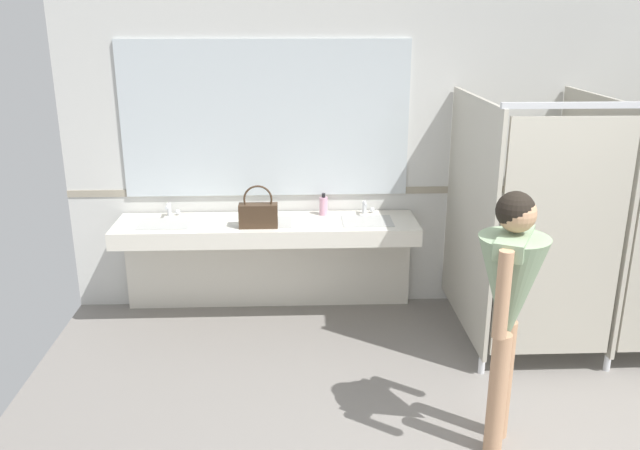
{
  "coord_description": "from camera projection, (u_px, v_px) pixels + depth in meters",
  "views": [
    {
      "loc": [
        -1.47,
        -2.74,
        2.53
      ],
      "look_at": [
        -1.29,
        1.56,
        1.13
      ],
      "focal_mm": 36.57,
      "sensor_mm": 36.0,
      "label": 1
    }
  ],
  "objects": [
    {
      "name": "wall_back",
      "position": [
        461.0,
        157.0,
        5.71
      ],
      "size": [
        6.84,
        0.12,
        2.66
      ],
      "primitive_type": "cube",
      "color": "silver",
      "rests_on": "ground_plane"
    },
    {
      "name": "wall_back_tile_band",
      "position": [
        461.0,
        190.0,
        5.74
      ],
      "size": [
        6.84,
        0.01,
        0.06
      ],
      "primitive_type": "cube",
      "color": "#9E937F",
      "rests_on": "wall_back"
    },
    {
      "name": "vanity_counter",
      "position": [
        268.0,
        244.0,
        5.59
      ],
      "size": [
        2.52,
        0.58,
        0.99
      ],
      "color": "silver",
      "rests_on": "ground_plane"
    },
    {
      "name": "mirror_panel",
      "position": [
        266.0,
        120.0,
        5.47
      ],
      "size": [
        2.42,
        0.02,
        1.31
      ],
      "primitive_type": "cube",
      "color": "silver",
      "rests_on": "wall_back"
    },
    {
      "name": "bathroom_stalls",
      "position": [
        599.0,
        220.0,
        4.93
      ],
      "size": [
        1.95,
        1.35,
        1.99
      ],
      "color": "#B2AD9E",
      "rests_on": "ground_plane"
    },
    {
      "name": "person_standing",
      "position": [
        509.0,
        292.0,
        3.72
      ],
      "size": [
        0.54,
        0.54,
        1.61
      ],
      "color": "tan",
      "rests_on": "ground_plane"
    },
    {
      "name": "handbag",
      "position": [
        258.0,
        214.0,
        5.26
      ],
      "size": [
        0.31,
        0.12,
        0.35
      ],
      "color": "#3F2D1E",
      "rests_on": "vanity_counter"
    },
    {
      "name": "soap_dispenser",
      "position": [
        324.0,
        206.0,
        5.59
      ],
      "size": [
        0.07,
        0.07,
        0.19
      ],
      "color": "#D899B2",
      "rests_on": "vanity_counter"
    },
    {
      "name": "paper_cup",
      "position": [
        265.0,
        220.0,
        5.33
      ],
      "size": [
        0.07,
        0.07,
        0.08
      ],
      "primitive_type": "cylinder",
      "color": "white",
      "rests_on": "vanity_counter"
    }
  ]
}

